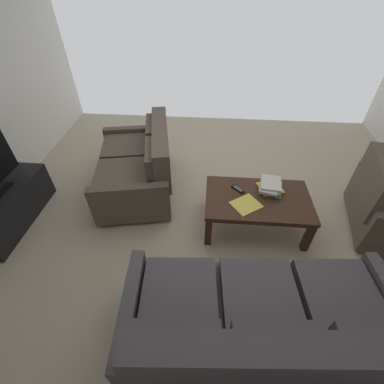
{
  "coord_description": "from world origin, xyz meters",
  "views": [
    {
      "loc": [
        0.13,
        2.27,
        2.32
      ],
      "look_at": [
        0.28,
        0.46,
        0.71
      ],
      "focal_mm": 24.7,
      "sensor_mm": 36.0,
      "label": 1
    }
  ],
  "objects": [
    {
      "name": "tv_stand",
      "position": [
        2.39,
        0.34,
        0.22
      ],
      "size": [
        0.49,
        1.12,
        0.44
      ],
      "color": "black",
      "rests_on": "ground"
    },
    {
      "name": "loose_magazine",
      "position": [
        -0.27,
        0.3,
        0.44
      ],
      "size": [
        0.36,
        0.35,
        0.01
      ],
      "primitive_type": "cube",
      "rotation": [
        0.0,
        0.0,
        5.32
      ],
      "color": "#E0CC4C",
      "rests_on": "coffee_table"
    },
    {
      "name": "ground_plane",
      "position": [
        0.0,
        0.0,
        -0.0
      ],
      "size": [
        5.49,
        5.04,
        0.01
      ],
      "primitive_type": "cube",
      "color": "#B7A88E"
    },
    {
      "name": "sofa_main",
      "position": [
        -0.3,
        1.47,
        0.36
      ],
      "size": [
        2.01,
        1.0,
        0.85
      ],
      "color": "black",
      "rests_on": "ground"
    },
    {
      "name": "tv_remote",
      "position": [
        -0.19,
        0.07,
        0.44
      ],
      "size": [
        0.15,
        0.14,
        0.02
      ],
      "color": "black",
      "rests_on": "coffee_table"
    },
    {
      "name": "book_stack",
      "position": [
        -0.54,
        0.04,
        0.49
      ],
      "size": [
        0.29,
        0.35,
        0.11
      ],
      "color": "#337F51",
      "rests_on": "coffee_table"
    },
    {
      "name": "loveseat_near",
      "position": [
        1.01,
        -0.38,
        0.36
      ],
      "size": [
        1.11,
        1.52,
        0.86
      ],
      "color": "black",
      "rests_on": "ground"
    },
    {
      "name": "coffee_table",
      "position": [
        -0.4,
        0.19,
        0.37
      ],
      "size": [
        1.1,
        0.67,
        0.43
      ],
      "color": "#3D2316",
      "rests_on": "ground"
    }
  ]
}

